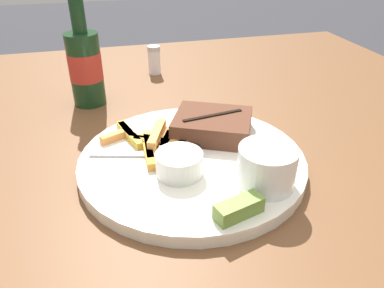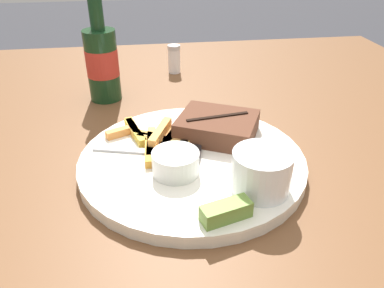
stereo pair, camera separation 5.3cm
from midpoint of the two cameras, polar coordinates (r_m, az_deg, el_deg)
name	(u,v)px [view 1 (the left image)]	position (r m, az deg, el deg)	size (l,w,h in m)	color
dining_table	(192,206)	(0.59, -2.58, -9.45)	(1.25, 1.29, 0.77)	brown
dinner_plate	(192,161)	(0.54, -2.78, -2.72)	(0.32, 0.32, 0.02)	silver
steak_portion	(212,125)	(0.58, 0.57, 2.82)	(0.15, 0.14, 0.03)	#512D1E
fries_pile	(152,139)	(0.57, -8.83, 0.65)	(0.14, 0.14, 0.02)	#E0974A
coleslaw_cup	(267,165)	(0.47, 8.23, -3.26)	(0.07, 0.07, 0.05)	white
dipping_sauce_cup	(179,163)	(0.49, -5.02, -2.94)	(0.06, 0.06, 0.03)	silver
pickle_spear	(239,208)	(0.43, 3.64, -9.89)	(0.06, 0.04, 0.02)	olive
fork_utensil	(132,154)	(0.55, -11.84, -1.65)	(0.13, 0.05, 0.00)	#B7B7BC
knife_utensil	(194,139)	(0.57, -2.34, 0.71)	(0.05, 0.16, 0.01)	#B7B7BC
beer_bottle	(85,64)	(0.75, -17.99, 11.43)	(0.06, 0.06, 0.22)	#143319
salt_shaker	(154,60)	(0.89, -7.51, 12.57)	(0.03, 0.03, 0.07)	white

